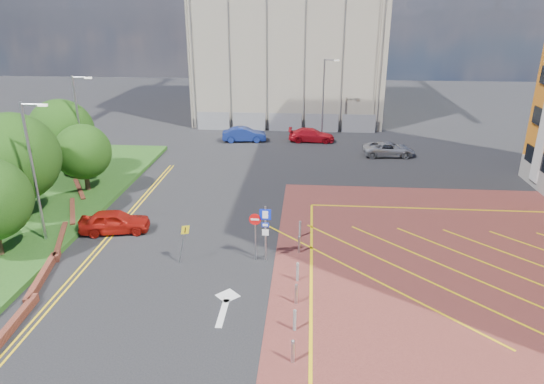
# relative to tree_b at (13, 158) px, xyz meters

# --- Properties ---
(ground) EXTENTS (140.00, 140.00, 0.00)m
(ground) POSITION_rel_tree_b_xyz_m (15.50, -5.00, -4.24)
(ground) COLOR black
(ground) RESTS_ON ground
(forecourt) EXTENTS (26.00, 26.00, 0.02)m
(forecourt) POSITION_rel_tree_b_xyz_m (29.50, -5.00, -4.23)
(forecourt) COLOR brown
(forecourt) RESTS_ON ground
(retaining_wall) EXTENTS (6.06, 20.33, 0.40)m
(retaining_wall) POSITION_rel_tree_b_xyz_m (3.70, -3.00, -4.04)
(retaining_wall) COLOR brown
(retaining_wall) RESTS_ON ground
(tree_b) EXTENTS (5.60, 5.60, 6.74)m
(tree_b) POSITION_rel_tree_b_xyz_m (0.00, 0.00, 0.00)
(tree_b) COLOR #3D2B1C
(tree_b) RESTS_ON grass_bed
(tree_c) EXTENTS (4.00, 4.00, 4.90)m
(tree_c) POSITION_rel_tree_b_xyz_m (2.00, 5.00, -1.04)
(tree_c) COLOR #3D2B1C
(tree_c) RESTS_ON grass_bed
(tree_d) EXTENTS (5.00, 5.00, 6.08)m
(tree_d) POSITION_rel_tree_b_xyz_m (-1.00, 8.00, -0.37)
(tree_d) COLOR #3D2B1C
(tree_d) RESTS_ON grass_bed
(lamp_left_near) EXTENTS (1.53, 0.16, 8.00)m
(lamp_left_near) POSITION_rel_tree_b_xyz_m (3.08, -3.00, 0.42)
(lamp_left_near) COLOR #9EA0A8
(lamp_left_near) RESTS_ON grass_bed
(lamp_left_far) EXTENTS (1.53, 0.16, 8.00)m
(lamp_left_far) POSITION_rel_tree_b_xyz_m (1.08, 7.00, 0.42)
(lamp_left_far) COLOR #9EA0A8
(lamp_left_far) RESTS_ON grass_bed
(lamp_back) EXTENTS (1.53, 0.16, 8.00)m
(lamp_back) POSITION_rel_tree_b_xyz_m (19.58, 23.00, 0.12)
(lamp_back) COLOR #9EA0A8
(lamp_back) RESTS_ON ground
(sign_cluster) EXTENTS (1.17, 0.12, 3.20)m
(sign_cluster) POSITION_rel_tree_b_xyz_m (15.80, -4.02, -2.28)
(sign_cluster) COLOR #9EA0A8
(sign_cluster) RESTS_ON ground
(warning_sign) EXTENTS (0.70, 0.41, 2.25)m
(warning_sign) POSITION_rel_tree_b_xyz_m (11.68, -4.65, -2.81)
(warning_sign) COLOR #9EA0A8
(warning_sign) RESTS_ON ground
(bollard_row) EXTENTS (0.14, 11.14, 0.90)m
(bollard_row) POSITION_rel_tree_b_xyz_m (17.80, -6.67, -3.77)
(bollard_row) COLOR #9EA0A8
(bollard_row) RESTS_ON forecourt
(construction_building) EXTENTS (21.20, 19.20, 22.00)m
(construction_building) POSITION_rel_tree_b_xyz_m (15.50, 35.00, 6.76)
(construction_building) COLOR #9F9282
(construction_building) RESTS_ON ground
(construction_fence) EXTENTS (21.60, 0.06, 2.00)m
(construction_fence) POSITION_rel_tree_b_xyz_m (16.50, 25.00, -3.24)
(construction_fence) COLOR gray
(construction_fence) RESTS_ON ground
(car_red_left) EXTENTS (4.41, 2.46, 1.42)m
(car_red_left) POSITION_rel_tree_b_xyz_m (6.50, -1.22, -3.53)
(car_red_left) COLOR #A1150D
(car_red_left) RESTS_ON ground
(car_blue_back) EXTENTS (4.58, 2.07, 1.46)m
(car_blue_back) POSITION_rel_tree_b_xyz_m (11.58, 20.41, -3.51)
(car_blue_back) COLOR navy
(car_blue_back) RESTS_ON ground
(car_red_back) EXTENTS (4.66, 1.90, 1.35)m
(car_red_back) POSITION_rel_tree_b_xyz_m (18.40, 20.89, -3.56)
(car_red_back) COLOR red
(car_red_back) RESTS_ON ground
(car_silver_back) EXTENTS (4.86, 2.50, 1.31)m
(car_silver_back) POSITION_rel_tree_b_xyz_m (25.50, 16.39, -3.58)
(car_silver_back) COLOR #9FA0A6
(car_silver_back) RESTS_ON ground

